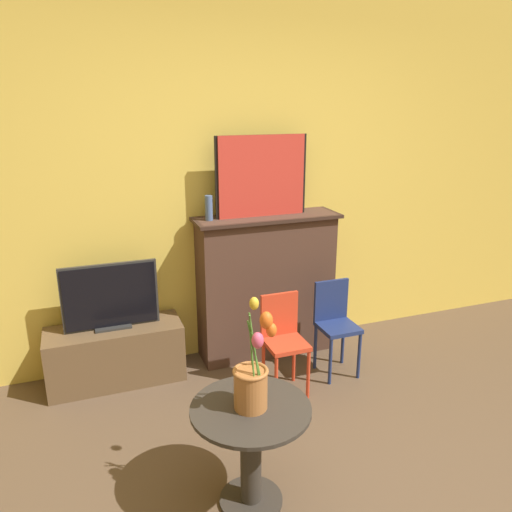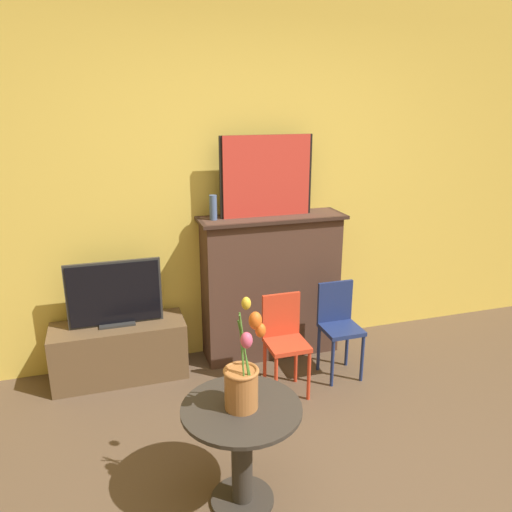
{
  "view_description": "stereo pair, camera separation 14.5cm",
  "coord_description": "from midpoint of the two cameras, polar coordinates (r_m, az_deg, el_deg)",
  "views": [
    {
      "loc": [
        -1.15,
        -1.39,
        1.92
      ],
      "look_at": [
        -0.16,
        1.3,
        1.02
      ],
      "focal_mm": 35.0,
      "sensor_mm": 36.0,
      "label": 1
    },
    {
      "loc": [
        -1.01,
        -1.44,
        1.92
      ],
      "look_at": [
        -0.16,
        1.3,
        1.02
      ],
      "focal_mm": 35.0,
      "sensor_mm": 36.0,
      "label": 2
    }
  ],
  "objects": [
    {
      "name": "wall_back",
      "position": [
        3.75,
        -3.29,
        8.64
      ],
      "size": [
        8.0,
        0.06,
        2.7
      ],
      "color": "#EAC651",
      "rests_on": "ground"
    },
    {
      "name": "fireplace_mantel",
      "position": [
        3.83,
        0.08,
        -3.25
      ],
      "size": [
        1.09,
        0.34,
        1.11
      ],
      "color": "#4C3328",
      "rests_on": "ground"
    },
    {
      "name": "painting",
      "position": [
        3.62,
        -0.51,
        9.1
      ],
      "size": [
        0.69,
        0.03,
        0.58
      ],
      "color": "black",
      "rests_on": "fireplace_mantel"
    },
    {
      "name": "mantel_candle",
      "position": [
        3.53,
        -6.59,
        5.46
      ],
      "size": [
        0.05,
        0.05,
        0.18
      ],
      "color": "#4C6699",
      "rests_on": "fireplace_mantel"
    },
    {
      "name": "tv_stand",
      "position": [
        3.74,
        -16.82,
        -10.7
      ],
      "size": [
        0.93,
        0.35,
        0.41
      ],
      "color": "brown",
      "rests_on": "ground"
    },
    {
      "name": "tv_monitor",
      "position": [
        3.56,
        -17.43,
        -4.53
      ],
      "size": [
        0.64,
        0.12,
        0.46
      ],
      "color": "#2D2D2D",
      "rests_on": "tv_stand"
    },
    {
      "name": "chair_red",
      "position": [
        3.4,
        1.88,
        -9.16
      ],
      "size": [
        0.26,
        0.26,
        0.68
      ],
      "color": "red",
      "rests_on": "ground"
    },
    {
      "name": "chair_blue",
      "position": [
        3.66,
        7.89,
        -7.31
      ],
      "size": [
        0.26,
        0.26,
        0.68
      ],
      "color": "navy",
      "rests_on": "ground"
    },
    {
      "name": "side_table",
      "position": [
        2.55,
        -2.34,
        -20.45
      ],
      "size": [
        0.57,
        0.57,
        0.55
      ],
      "color": "#332D28",
      "rests_on": "ground"
    },
    {
      "name": "vase_tulips",
      "position": [
        2.35,
        -2.28,
        -13.97
      ],
      "size": [
        0.17,
        0.26,
        0.52
      ],
      "color": "#AD6B38",
      "rests_on": "side_table"
    }
  ]
}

